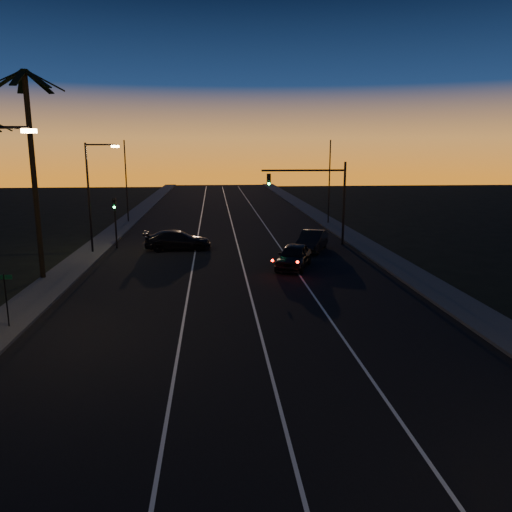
{
  "coord_description": "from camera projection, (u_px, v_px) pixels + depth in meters",
  "views": [
    {
      "loc": [
        -1.47,
        -1.27,
        7.98
      ],
      "look_at": [
        0.69,
        24.06,
        2.55
      ],
      "focal_mm": 35.0,
      "sensor_mm": 36.0,
      "label": 1
    }
  ],
  "objects": [
    {
      "name": "road",
      "position": [
        238.0,
        275.0,
        32.26
      ],
      "size": [
        20.0,
        170.0,
        0.01
      ],
      "primitive_type": "cube",
      "color": "black",
      "rests_on": "ground"
    },
    {
      "name": "sidewalk_left",
      "position": [
        60.0,
        278.0,
        31.31
      ],
      "size": [
        2.4,
        170.0,
        0.16
      ],
      "primitive_type": "cube",
      "color": "#363634",
      "rests_on": "ground"
    },
    {
      "name": "sidewalk_right",
      "position": [
        406.0,
        271.0,
        33.17
      ],
      "size": [
        2.4,
        170.0,
        0.16
      ],
      "primitive_type": "cube",
      "color": "#363634",
      "rests_on": "ground"
    },
    {
      "name": "lane_stripe_left",
      "position": [
        191.0,
        276.0,
        32.01
      ],
      "size": [
        0.12,
        160.0,
        0.01
      ],
      "primitive_type": "cube",
      "color": "silver",
      "rests_on": "road"
    },
    {
      "name": "lane_stripe_mid",
      "position": [
        245.0,
        275.0,
        32.3
      ],
      "size": [
        0.12,
        160.0,
        0.01
      ],
      "primitive_type": "cube",
      "color": "silver",
      "rests_on": "road"
    },
    {
      "name": "lane_stripe_right",
      "position": [
        299.0,
        274.0,
        32.59
      ],
      "size": [
        0.12,
        160.0,
        0.01
      ],
      "primitive_type": "cube",
      "color": "silver",
      "rests_on": "road"
    },
    {
      "name": "palm_far",
      "position": [
        32.0,
        156.0,
        29.66
      ],
      "size": [
        4.25,
        4.16,
        12.53
      ],
      "color": "black",
      "rests_on": "ground"
    },
    {
      "name": "streetlight_left_far",
      "position": [
        93.0,
        189.0,
        38.11
      ],
      "size": [
        2.55,
        0.26,
        8.5
      ],
      "color": "black",
      "rests_on": "ground"
    },
    {
      "name": "street_sign",
      "position": [
        6.0,
        294.0,
        22.25
      ],
      "size": [
        0.7,
        0.06,
        2.6
      ],
      "color": "black",
      "rests_on": "ground"
    },
    {
      "name": "signal_mast",
      "position": [
        317.0,
        189.0,
        41.59
      ],
      "size": [
        7.1,
        0.41,
        7.0
      ],
      "color": "black",
      "rests_on": "ground"
    },
    {
      "name": "signal_post",
      "position": [
        115.0,
        213.0,
        40.59
      ],
      "size": [
        0.28,
        0.37,
        4.2
      ],
      "color": "black",
      "rests_on": "ground"
    },
    {
      "name": "far_pole_left",
      "position": [
        126.0,
        182.0,
        54.76
      ],
      "size": [
        0.14,
        0.14,
        9.0
      ],
      "primitive_type": "cylinder",
      "color": "black",
      "rests_on": "ground"
    },
    {
      "name": "far_pole_right",
      "position": [
        329.0,
        183.0,
        53.67
      ],
      "size": [
        0.14,
        0.14,
        9.0
      ],
      "primitive_type": "cylinder",
      "color": "black",
      "rests_on": "ground"
    },
    {
      "name": "lead_car",
      "position": [
        294.0,
        256.0,
        34.2
      ],
      "size": [
        3.58,
        5.61,
        1.63
      ],
      "color": "black",
      "rests_on": "road"
    },
    {
      "name": "right_car",
      "position": [
        312.0,
        241.0,
        39.99
      ],
      "size": [
        3.51,
        5.17,
        1.61
      ],
      "color": "black",
      "rests_on": "road"
    },
    {
      "name": "cross_car",
      "position": [
        178.0,
        240.0,
        40.43
      ],
      "size": [
        5.46,
        2.37,
        1.57
      ],
      "color": "black",
      "rests_on": "road"
    }
  ]
}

